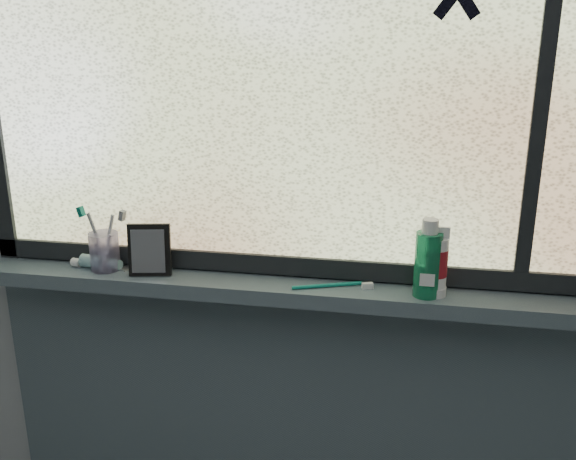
% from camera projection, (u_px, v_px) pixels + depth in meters
% --- Properties ---
extents(wall_back, '(3.00, 0.01, 2.50)m').
position_uv_depth(wall_back, '(282.00, 187.00, 1.64)').
color(wall_back, '#9EA3A8').
rests_on(wall_back, ground).
extents(windowsill, '(1.62, 0.14, 0.04)m').
position_uv_depth(windowsill, '(276.00, 289.00, 1.65)').
color(windowsill, '#495962').
rests_on(windowsill, wall_back).
extents(sill_apron, '(1.62, 0.02, 0.98)m').
position_uv_depth(sill_apron, '(281.00, 443.00, 1.86)').
color(sill_apron, '#495962').
rests_on(sill_apron, floor).
extents(window_pane, '(1.50, 0.01, 1.00)m').
position_uv_depth(window_pane, '(279.00, 76.00, 1.53)').
color(window_pane, silver).
rests_on(window_pane, wall_back).
extents(frame_bottom, '(1.60, 0.03, 0.05)m').
position_uv_depth(frame_bottom, '(280.00, 264.00, 1.68)').
color(frame_bottom, black).
rests_on(frame_bottom, windowsill).
extents(frame_mullion, '(0.03, 0.03, 1.00)m').
position_uv_depth(frame_mullion, '(544.00, 80.00, 1.42)').
color(frame_mullion, black).
rests_on(frame_mullion, wall_back).
extents(vanity_mirror, '(0.12, 0.08, 0.14)m').
position_uv_depth(vanity_mirror, '(150.00, 250.00, 1.67)').
color(vanity_mirror, black).
rests_on(vanity_mirror, windowsill).
extents(toothpaste_tube, '(0.21, 0.08, 0.04)m').
position_uv_depth(toothpaste_tube, '(100.00, 262.00, 1.72)').
color(toothpaste_tube, silver).
rests_on(toothpaste_tube, windowsill).
extents(toothbrush_cup, '(0.09, 0.09, 0.10)m').
position_uv_depth(toothbrush_cup, '(105.00, 251.00, 1.71)').
color(toothbrush_cup, '#B5A7DD').
rests_on(toothbrush_cup, windowsill).
extents(toothbrush_lying, '(0.21, 0.10, 0.01)m').
position_uv_depth(toothbrush_lying, '(327.00, 284.00, 1.60)').
color(toothbrush_lying, '#0D7D6A').
rests_on(toothbrush_lying, windowsill).
extents(mouthwash_bottle, '(0.08, 0.08, 0.16)m').
position_uv_depth(mouthwash_bottle, '(428.00, 258.00, 1.53)').
color(mouthwash_bottle, '#1E9C63').
rests_on(mouthwash_bottle, windowsill).
extents(cream_tube, '(0.07, 0.07, 0.12)m').
position_uv_depth(cream_tube, '(437.00, 259.00, 1.53)').
color(cream_tube, silver).
rests_on(cream_tube, windowsill).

